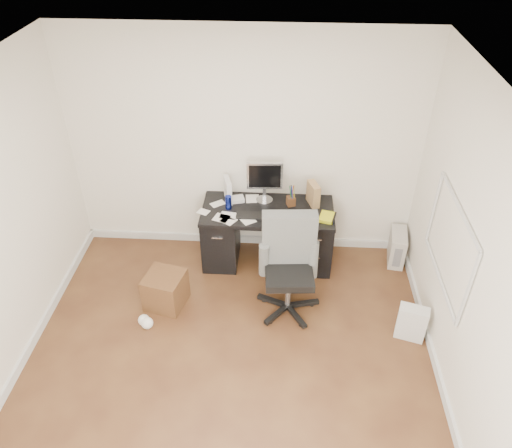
{
  "coord_description": "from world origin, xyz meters",
  "views": [
    {
      "loc": [
        0.46,
        -3.03,
        3.95
      ],
      "look_at": [
        0.19,
        1.2,
        0.87
      ],
      "focal_mm": 35.0,
      "sensor_mm": 36.0,
      "label": 1
    }
  ],
  "objects_px": {
    "desk": "(267,234)",
    "lcd_monitor": "(265,182)",
    "office_chair": "(289,269)",
    "pc_tower": "(397,247)",
    "wicker_basket": "(165,290)",
    "keyboard": "(254,215)"
  },
  "relations": [
    {
      "from": "desk",
      "to": "lcd_monitor",
      "type": "xyz_separation_m",
      "value": [
        -0.05,
        0.17,
        0.61
      ]
    },
    {
      "from": "office_chair",
      "to": "pc_tower",
      "type": "bearing_deg",
      "value": 30.53
    },
    {
      "from": "desk",
      "to": "wicker_basket",
      "type": "relative_size",
      "value": 3.82
    },
    {
      "from": "desk",
      "to": "office_chair",
      "type": "bearing_deg",
      "value": -72.26
    },
    {
      "from": "lcd_monitor",
      "to": "office_chair",
      "type": "distance_m",
      "value": 1.12
    },
    {
      "from": "keyboard",
      "to": "wicker_basket",
      "type": "relative_size",
      "value": 1.03
    },
    {
      "from": "desk",
      "to": "wicker_basket",
      "type": "xyz_separation_m",
      "value": [
        -1.07,
        -0.81,
        -0.2
      ]
    },
    {
      "from": "desk",
      "to": "office_chair",
      "type": "height_order",
      "value": "office_chair"
    },
    {
      "from": "keyboard",
      "to": "wicker_basket",
      "type": "bearing_deg",
      "value": -144.83
    },
    {
      "from": "wicker_basket",
      "to": "office_chair",
      "type": "bearing_deg",
      "value": -0.07
    },
    {
      "from": "keyboard",
      "to": "desk",
      "type": "bearing_deg",
      "value": 45.39
    },
    {
      "from": "desk",
      "to": "office_chair",
      "type": "xyz_separation_m",
      "value": [
        0.26,
        -0.81,
        0.17
      ]
    },
    {
      "from": "wicker_basket",
      "to": "desk",
      "type": "bearing_deg",
      "value": 37.09
    },
    {
      "from": "keyboard",
      "to": "office_chair",
      "type": "relative_size",
      "value": 0.36
    },
    {
      "from": "lcd_monitor",
      "to": "office_chair",
      "type": "relative_size",
      "value": 0.45
    },
    {
      "from": "lcd_monitor",
      "to": "wicker_basket",
      "type": "bearing_deg",
      "value": -140.05
    },
    {
      "from": "office_chair",
      "to": "pc_tower",
      "type": "distance_m",
      "value": 1.63
    },
    {
      "from": "desk",
      "to": "pc_tower",
      "type": "height_order",
      "value": "desk"
    },
    {
      "from": "keyboard",
      "to": "wicker_basket",
      "type": "xyz_separation_m",
      "value": [
        -0.92,
        -0.66,
        -0.57
      ]
    },
    {
      "from": "desk",
      "to": "pc_tower",
      "type": "relative_size",
      "value": 3.74
    },
    {
      "from": "keyboard",
      "to": "wicker_basket",
      "type": "distance_m",
      "value": 1.27
    },
    {
      "from": "lcd_monitor",
      "to": "office_chair",
      "type": "bearing_deg",
      "value": -76.68
    }
  ]
}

